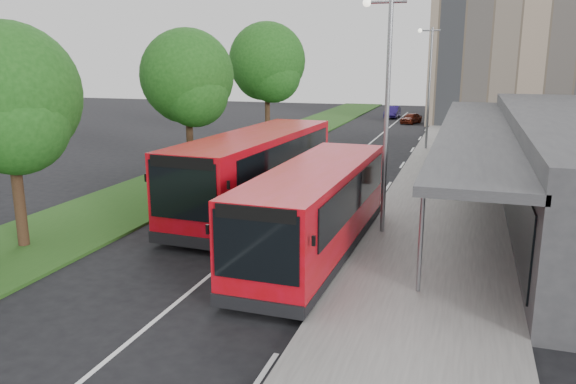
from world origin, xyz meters
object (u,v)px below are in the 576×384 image
tree_far (267,66)px  litter_bin (437,179)px  car_near (411,118)px  lamp_post_far (428,81)px  tree_mid (188,82)px  bus_second (256,172)px  tree_near (9,104)px  bollard (442,148)px  lamp_post_near (385,102)px  bus_main (316,210)px  car_far (392,112)px

tree_far → litter_bin: (12.63, -11.36, -5.05)m
litter_bin → car_near: (-4.07, 28.68, -0.05)m
lamp_post_far → car_near: 17.09m
tree_mid → bus_second: bearing=-42.9°
tree_near → car_near: bearing=78.3°
tree_mid → litter_bin: size_ratio=9.07×
litter_bin → tree_far: bearing=138.0°
bus_second → bollard: bearing=69.8°
tree_near → bollard: bearing=60.7°
tree_near → car_near: 42.40m
tree_mid → lamp_post_near: size_ratio=0.96×
tree_mid → tree_far: (-0.00, 12.00, 0.66)m
lamp_post_far → litter_bin: (1.50, -12.31, -4.14)m
tree_far → lamp_post_near: size_ratio=1.09×
bus_second → bollard: size_ratio=12.12×
lamp_post_far → tree_far: bearing=-175.1°
bus_second → lamp_post_far: bearing=76.7°
tree_near → bus_second: bearing=49.2°
bus_second → car_near: (2.80, 34.66, -1.13)m
tree_mid → bus_main: tree_mid is taller
bus_main → car_near: bus_main is taller
tree_near → tree_far: bearing=90.0°
lamp_post_far → bus_main: (-1.66, -22.64, -3.24)m
litter_bin → lamp_post_far: bearing=97.0°
tree_near → litter_bin: (12.63, 12.64, -4.17)m
litter_bin → bus_second: bearing=-139.0°
bus_second → litter_bin: (6.88, 5.98, -1.08)m
tree_mid → car_near: 30.86m
lamp_post_near → car_far: size_ratio=2.12×
bus_main → lamp_post_near: bearing=59.2°
bus_main → bus_second: size_ratio=0.89×
tree_far → bus_main: size_ratio=0.85×
car_far → tree_far: bearing=-104.8°
tree_near → tree_far: (-0.00, 24.00, 0.88)m
tree_near → bollard: (12.41, 22.09, -4.12)m
litter_bin → bus_main: bearing=-107.0°
bus_main → litter_bin: size_ratio=12.06×
tree_far → lamp_post_far: (11.13, 0.95, -0.91)m
tree_near → bollard: size_ratio=7.75×
bus_second → tree_mid: bearing=140.2°
tree_far → litter_bin: size_ratio=10.26×
tree_mid → litter_bin: 13.39m
bus_second → car_far: size_ratio=3.05×
tree_mid → car_near: tree_mid is taller
tree_mid → lamp_post_far: lamp_post_far is taller
car_near → bus_main: bearing=-71.0°
lamp_post_far → tree_mid: bearing=-130.7°
tree_far → car_near: bearing=63.7°
tree_mid → litter_bin: tree_mid is taller
bus_main → car_near: bearing=92.6°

